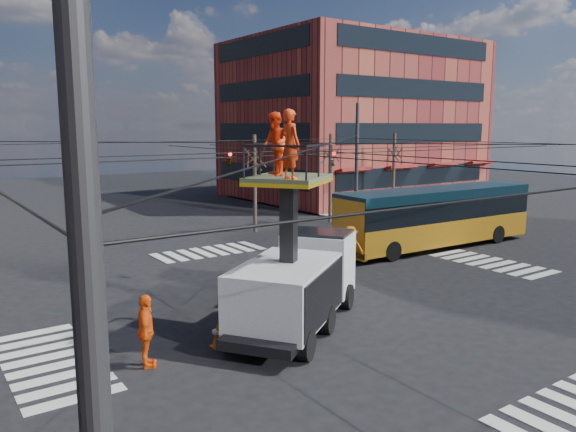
# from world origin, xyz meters

# --- Properties ---
(ground) EXTENTS (120.00, 120.00, 0.00)m
(ground) POSITION_xyz_m (0.00, 0.00, 0.00)
(ground) COLOR black
(ground) RESTS_ON ground
(sidewalk_ne) EXTENTS (18.00, 18.00, 0.12)m
(sidewalk_ne) POSITION_xyz_m (21.00, 21.00, 0.06)
(sidewalk_ne) COLOR slate
(sidewalk_ne) RESTS_ON ground
(crosswalks) EXTENTS (22.40, 22.40, 0.02)m
(crosswalks) POSITION_xyz_m (0.00, 0.00, 0.01)
(crosswalks) COLOR silver
(crosswalks) RESTS_ON ground
(building_ne) EXTENTS (20.06, 16.06, 14.00)m
(building_ne) POSITION_xyz_m (21.98, 23.98, 7.00)
(building_ne) COLOR maroon
(building_ne) RESTS_ON ground
(overhead_network) EXTENTS (24.24, 24.24, 8.00)m
(overhead_network) POSITION_xyz_m (-0.07, 0.40, 4.29)
(overhead_network) COLOR #2D2D30
(overhead_network) RESTS_ON ground
(tree_a) EXTENTS (2.00, 2.00, 6.00)m
(tree_a) POSITION_xyz_m (5.00, 13.50, 4.63)
(tree_a) COLOR #382B21
(tree_a) RESTS_ON ground
(tree_b) EXTENTS (2.00, 2.00, 6.00)m
(tree_b) POSITION_xyz_m (11.00, 13.50, 4.63)
(tree_b) COLOR #382B21
(tree_b) RESTS_ON ground
(tree_c) EXTENTS (2.00, 2.00, 6.00)m
(tree_c) POSITION_xyz_m (17.00, 13.50, 4.63)
(tree_c) COLOR #382B21
(tree_c) RESTS_ON ground
(utility_truck) EXTENTS (7.04, 5.93, 7.00)m
(utility_truck) POSITION_xyz_m (-2.64, -1.53, 2.20)
(utility_truck) COLOR black
(utility_truck) RESTS_ON ground
(city_bus) EXTENTS (12.37, 3.06, 3.20)m
(city_bus) POSITION_xyz_m (10.70, 4.05, 1.73)
(city_bus) COLOR orange
(city_bus) RESTS_ON ground
(traffic_cone) EXTENTS (0.36, 0.36, 0.74)m
(traffic_cone) POSITION_xyz_m (-5.64, -1.68, 0.37)
(traffic_cone) COLOR orange
(traffic_cone) RESTS_ON ground
(worker_ground) EXTENTS (0.89, 1.29, 2.04)m
(worker_ground) POSITION_xyz_m (-7.89, -1.84, 1.02)
(worker_ground) COLOR #F85A0F
(worker_ground) RESTS_ON ground
(flagger) EXTENTS (1.36, 1.42, 1.94)m
(flagger) POSITION_xyz_m (3.91, 3.30, 0.97)
(flagger) COLOR orange
(flagger) RESTS_ON ground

